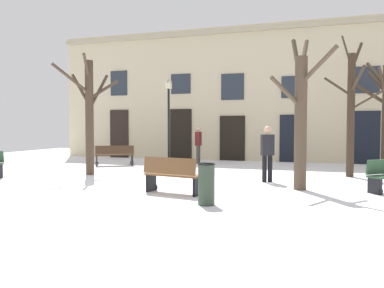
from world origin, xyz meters
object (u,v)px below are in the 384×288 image
object	(u,v)px
tree_near_facade	(351,109)
litter_bin	(206,184)
bench_back_to_back_right	(115,155)
streetlamp	(169,112)
person_crossing_plaza	(198,143)
tree_center	(301,114)
person_by_shop_door	(267,151)
bench_near_center_tree	(172,175)
tree_left_of_center	(89,112)

from	to	relation	value
tree_near_facade	litter_bin	xyz separation A→B (m)	(-3.45, -6.00, -1.84)
bench_back_to_back_right	tree_near_facade	bearing A→B (deg)	142.65
streetlamp	person_crossing_plaza	size ratio (longest dim) A/B	2.23
tree_center	bench_back_to_back_right	size ratio (longest dim) A/B	2.60
person_crossing_plaza	bench_back_to_back_right	bearing A→B (deg)	122.75
streetlamp	person_by_shop_door	size ratio (longest dim) A/B	2.24
person_by_shop_door	bench_near_center_tree	bearing A→B (deg)	28.69
bench_near_center_tree	person_by_shop_door	size ratio (longest dim) A/B	0.92
tree_center	bench_back_to_back_right	xyz separation A→B (m)	(-7.99, 4.13, -1.59)
tree_center	bench_near_center_tree	size ratio (longest dim) A/B	2.67
streetlamp	bench_near_center_tree	world-z (taller)	streetlamp
tree_center	person_by_shop_door	world-z (taller)	tree_center
person_by_shop_door	tree_near_facade	bearing A→B (deg)	-165.41
tree_center	person_crossing_plaza	bearing A→B (deg)	127.49
litter_bin	tree_near_facade	bearing A→B (deg)	60.10
person_crossing_plaza	person_by_shop_door	world-z (taller)	person_crossing_plaza
streetlamp	person_by_shop_door	xyz separation A→B (m)	(5.01, -4.52, -1.40)
litter_bin	person_by_shop_door	size ratio (longest dim) A/B	0.53
tree_left_of_center	person_crossing_plaza	xyz separation A→B (m)	(2.51, 5.14, -1.27)
tree_left_of_center	bench_near_center_tree	xyz separation A→B (m)	(4.18, -2.75, -1.76)
tree_left_of_center	person_by_shop_door	distance (m)	6.39
bench_near_center_tree	tree_left_of_center	bearing A→B (deg)	-22.21
streetlamp	litter_bin	world-z (taller)	streetlamp
tree_left_of_center	bench_back_to_back_right	bearing A→B (deg)	103.15
tree_left_of_center	person_by_shop_door	bearing A→B (deg)	0.57
bench_back_to_back_right	bench_near_center_tree	xyz separation A→B (m)	(4.90, -5.81, 0.01)
streetlamp	litter_bin	xyz separation A→B (m)	(4.13, -8.41, -1.90)
litter_bin	bench_back_to_back_right	world-z (taller)	litter_bin
bench_back_to_back_right	litter_bin	bearing A→B (deg)	99.48
tree_center	bench_back_to_back_right	world-z (taller)	tree_center
tree_left_of_center	tree_near_facade	bearing A→B (deg)	13.83
litter_bin	person_by_shop_door	distance (m)	4.02
bench_back_to_back_right	tree_center	bearing A→B (deg)	120.60
tree_near_facade	bench_near_center_tree	size ratio (longest dim) A/B	3.13
person_crossing_plaza	litter_bin	bearing A→B (deg)	-162.31
tree_center	bench_near_center_tree	bearing A→B (deg)	-151.55
bench_back_to_back_right	streetlamp	bearing A→B (deg)	-174.14
person_crossing_plaza	bench_near_center_tree	bearing A→B (deg)	-168.10
tree_near_facade	bench_near_center_tree	bearing A→B (deg)	-133.35
person_crossing_plaza	person_by_shop_door	distance (m)	6.31
bench_near_center_tree	person_crossing_plaza	bearing A→B (deg)	-66.92
streetlamp	person_crossing_plaza	distance (m)	1.96
bench_near_center_tree	streetlamp	bearing A→B (deg)	-57.10
tree_left_of_center	streetlamp	distance (m)	4.76
tree_near_facade	litter_bin	bearing A→B (deg)	-119.90
tree_left_of_center	litter_bin	distance (m)	6.84
tree_center	litter_bin	distance (m)	3.70
tree_left_of_center	tree_center	world-z (taller)	tree_center
tree_center	bench_back_to_back_right	distance (m)	9.13
bench_near_center_tree	tree_center	bearing A→B (deg)	-140.44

